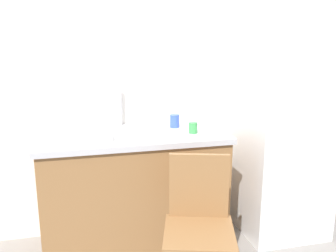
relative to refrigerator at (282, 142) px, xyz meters
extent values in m
cube|color=white|center=(-1.01, 0.36, 0.45)|extent=(4.80, 0.10, 2.41)
cube|color=olive|center=(-1.19, 0.01, -0.32)|extent=(1.29, 0.60, 0.85)
cube|color=#B7B7BC|center=(-1.19, 0.01, 0.12)|extent=(1.33, 0.64, 0.04)
cylinder|color=#B7B7BC|center=(-1.25, 0.26, 0.29)|extent=(0.02, 0.02, 0.30)
cube|color=white|center=(0.00, 0.00, 0.00)|extent=(0.64, 0.63, 1.50)
cube|color=olive|center=(-0.93, -0.73, -0.28)|extent=(0.50, 0.50, 0.04)
cube|color=olive|center=(-0.88, -0.55, -0.06)|extent=(0.35, 0.13, 0.40)
cube|color=white|center=(-1.49, -0.10, 0.17)|extent=(0.28, 0.20, 0.05)
cylinder|color=green|center=(-0.77, -0.09, 0.18)|extent=(0.06, 0.06, 0.08)
cylinder|color=white|center=(-1.63, 0.13, 0.18)|extent=(0.08, 0.08, 0.08)
cylinder|color=blue|center=(-0.85, 0.11, 0.19)|extent=(0.07, 0.07, 0.10)
camera|label=1|loc=(-1.55, -2.54, 0.83)|focal=39.60mm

